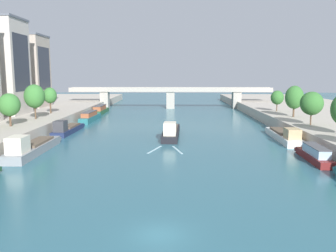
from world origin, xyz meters
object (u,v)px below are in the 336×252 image
tree_right_third (277,98)px  barge_midriver (171,132)px  tree_right_nearest (294,97)px  moored_boat_right_midway (284,135)px  moored_boat_left_end (90,117)px  moored_boat_left_far (100,110)px  moored_boat_left_lone (32,147)px  moored_boat_right_near (314,154)px  moored_boat_left_second (67,129)px  tree_left_by_lamp (34,96)px  bridge_far (170,95)px  tree_left_third (50,95)px  tree_left_end_of_row (9,105)px  tree_right_far (312,103)px

tree_right_third → barge_midriver: bearing=-139.6°
tree_right_nearest → moored_boat_right_midway: bearing=-114.1°
moored_boat_left_end → tree_right_third: tree_right_third is taller
moored_boat_left_far → moored_boat_left_end: bearing=-86.8°
moored_boat_left_lone → moored_boat_right_near: (41.24, -3.62, -0.11)m
moored_boat_left_far → tree_right_third: size_ratio=2.86×
moored_boat_right_near → moored_boat_left_second: bearing=151.4°
tree_left_by_lamp → bridge_far: (28.16, 49.25, -2.59)m
barge_midriver → tree_left_third: 34.61m
barge_midriver → tree_right_third: (26.84, 22.82, 5.03)m
moored_boat_left_second → moored_boat_left_end: size_ratio=1.03×
moored_boat_left_far → moored_boat_right_near: moored_boat_left_far is taller
moored_boat_right_near → tree_right_nearest: size_ratio=1.58×
moored_boat_right_near → tree_left_by_lamp: (-48.95, 25.08, 6.45)m
tree_left_by_lamp → barge_midriver: bearing=-12.7°
moored_boat_left_end → tree_left_end_of_row: tree_left_end_of_row is taller
moored_boat_left_lone → moored_boat_left_second: (-0.32, 19.00, -0.15)m
tree_right_nearest → bridge_far: size_ratio=0.10×
moored_boat_right_midway → tree_right_third: size_ratio=3.13×
tree_left_by_lamp → tree_right_third: (55.61, 16.36, -1.33)m
moored_boat_right_midway → tree_right_far: tree_right_far is taller
tree_right_third → bridge_far: size_ratio=0.08×
moored_boat_left_lone → barge_midriver: bearing=35.4°
tree_right_third → tree_right_far: bearing=-91.5°
moored_boat_right_midway → tree_right_far: size_ratio=2.65×
moored_boat_left_lone → tree_left_third: tree_left_third is taller
moored_boat_right_midway → tree_right_far: (5.51, 2.13, 5.70)m
moored_boat_left_second → tree_left_end_of_row: tree_left_end_of_row is taller
moored_boat_left_end → tree_left_end_of_row: bearing=-107.5°
moored_boat_left_end → tree_left_by_lamp: tree_left_by_lamp is taller
tree_left_end_of_row → tree_left_by_lamp: 10.26m
tree_left_third → tree_right_far: size_ratio=1.00×
barge_midriver → bridge_far: (-0.62, 55.71, 3.77)m
tree_right_far → moored_boat_left_far: bearing=139.5°
moored_boat_left_second → tree_right_far: 48.21m
bridge_far → tree_left_by_lamp: bearing=-119.8°
moored_boat_left_far → tree_left_by_lamp: 34.74m
bridge_far → tree_left_end_of_row: bearing=-115.8°
tree_left_end_of_row → tree_right_far: bearing=2.6°
moored_boat_right_midway → tree_right_nearest: (6.47, 14.47, 5.99)m
barge_midriver → moored_boat_left_second: 21.76m
moored_boat_right_near → tree_left_by_lamp: tree_left_by_lamp is taller
moored_boat_left_second → bridge_far: bearing=68.1°
tree_right_third → tree_left_by_lamp: bearing=-163.6°
moored_boat_left_second → tree_left_end_of_row: 12.46m
moored_boat_left_far → tree_right_nearest: tree_right_nearest is taller
moored_boat_left_end → moored_boat_left_second: bearing=-91.0°
moored_boat_right_midway → tree_left_by_lamp: 50.83m
moored_boat_left_end → moored_boat_right_near: bearing=-45.0°
barge_midriver → moored_boat_left_end: barge_midriver is taller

